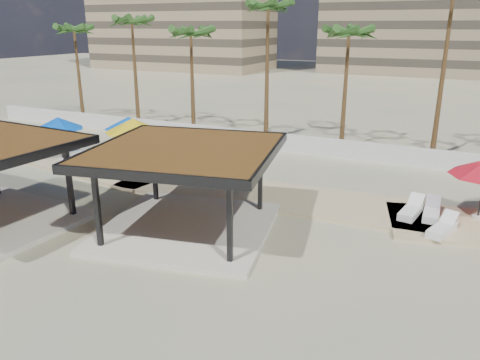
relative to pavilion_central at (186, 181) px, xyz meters
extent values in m
plane|color=tan|center=(-0.63, -1.84, -2.18)|extent=(200.00, 200.00, 0.00)
cube|color=#C6B284|center=(-12.63, 5.66, -2.12)|extent=(16.40, 6.19, 0.24)
cube|color=#C6B284|center=(1.37, 5.16, -2.12)|extent=(16.24, 5.11, 0.24)
cube|color=silver|center=(-0.63, 14.16, -1.58)|extent=(56.00, 0.30, 1.20)
cube|color=beige|center=(0.00, 0.00, -2.08)|extent=(8.13, 8.13, 0.21)
cube|color=black|center=(-2.02, -3.08, -0.41)|extent=(0.22, 0.22, 3.13)
cube|color=black|center=(-3.08, 2.02, -0.41)|extent=(0.22, 0.22, 3.13)
cube|color=black|center=(3.08, -2.02, -0.41)|extent=(0.22, 0.22, 3.13)
cube|color=black|center=(2.02, 3.08, -0.41)|extent=(0.22, 0.22, 3.13)
cube|color=brown|center=(0.00, 0.00, 1.30)|extent=(8.38, 8.38, 0.29)
cube|color=black|center=(0.72, -3.47, 1.30)|extent=(7.06, 1.59, 0.35)
cube|color=black|center=(-0.72, 3.47, 1.30)|extent=(7.06, 1.59, 0.35)
cube|color=black|center=(-3.47, -0.72, 1.30)|extent=(1.59, 7.06, 0.35)
cube|color=black|center=(3.47, 0.72, 1.30)|extent=(1.59, 7.06, 0.35)
cube|color=black|center=(-5.31, -1.21, -0.36)|extent=(0.20, 0.20, 3.22)
cube|color=black|center=(-7.95, -0.11, 1.41)|extent=(7.41, 0.52, 0.37)
cube|color=black|center=(-4.49, -3.94, 1.41)|extent=(0.52, 7.41, 0.37)
cylinder|color=beige|center=(-12.71, 5.31, -1.94)|extent=(0.53, 0.53, 0.13)
cylinder|color=#262628|center=(-12.71, 5.31, -0.74)|extent=(0.07, 0.07, 2.53)
cone|color=#054BC0|center=(-12.71, 5.31, 0.35)|extent=(4.03, 4.03, 0.74)
cylinder|color=beige|center=(-7.49, 6.06, -1.93)|extent=(0.57, 0.57, 0.14)
cylinder|color=#262628|center=(-7.49, 6.06, -0.63)|extent=(0.08, 0.08, 2.75)
cone|color=gold|center=(-7.49, 6.06, 0.56)|extent=(4.09, 4.09, 0.80)
cylinder|color=beige|center=(11.12, 6.36, -1.94)|extent=(0.53, 0.53, 0.13)
cylinder|color=beige|center=(-8.88, 7.36, -1.94)|extent=(0.53, 0.53, 0.13)
cylinder|color=#262628|center=(-8.88, 7.36, -0.74)|extent=(0.07, 0.07, 2.52)
cone|color=#054BC0|center=(-8.88, 7.36, 0.34)|extent=(3.38, 3.38, 0.74)
cube|color=white|center=(-12.85, 7.03, -1.84)|extent=(1.66, 2.43, 0.32)
cube|color=white|center=(-12.85, 7.03, -1.65)|extent=(1.66, 2.43, 0.07)
cube|color=white|center=(-13.21, 7.85, -1.37)|extent=(1.01, 1.03, 0.58)
cube|color=white|center=(9.79, 3.96, -1.88)|extent=(1.14, 1.90, 0.25)
cube|color=white|center=(9.79, 3.96, -1.72)|extent=(1.14, 1.90, 0.05)
cube|color=white|center=(10.00, 4.63, -1.51)|extent=(0.75, 0.77, 0.46)
cube|color=white|center=(8.40, 5.39, -1.87)|extent=(0.94, 1.99, 0.27)
cube|color=white|center=(8.40, 5.39, -1.71)|extent=(0.94, 1.99, 0.06)
cube|color=white|center=(8.51, 6.12, -1.48)|extent=(0.72, 0.74, 0.48)
cube|color=white|center=(9.25, 5.61, -1.87)|extent=(0.70, 1.89, 0.26)
cube|color=white|center=(9.25, 5.61, -1.71)|extent=(0.70, 1.89, 0.06)
cube|color=white|center=(9.24, 6.34, -1.49)|extent=(0.63, 0.66, 0.47)
cone|color=brown|center=(-21.63, 16.46, 1.89)|extent=(0.36, 0.36, 8.15)
ellipsoid|color=#274F1C|center=(-21.63, 16.46, 5.72)|extent=(3.00, 3.00, 1.80)
cone|color=brown|center=(-15.63, 16.86, 2.23)|extent=(0.36, 0.36, 8.82)
ellipsoid|color=#274F1C|center=(-15.63, 16.86, 6.39)|extent=(3.00, 3.00, 1.80)
cone|color=brown|center=(-9.63, 16.26, 1.80)|extent=(0.36, 0.36, 7.97)
ellipsoid|color=#274F1C|center=(-9.63, 16.26, 5.54)|extent=(3.00, 3.00, 1.80)
cone|color=brown|center=(-3.63, 17.06, 2.71)|extent=(0.36, 0.36, 9.79)
ellipsoid|color=#274F1C|center=(-3.63, 17.06, 7.35)|extent=(3.00, 3.00, 1.80)
cone|color=brown|center=(2.37, 16.56, 1.85)|extent=(0.36, 0.36, 8.06)
ellipsoid|color=#274F1C|center=(2.37, 16.56, 5.63)|extent=(3.00, 3.00, 1.80)
cone|color=brown|center=(8.37, 16.76, 3.01)|extent=(0.36, 0.36, 10.38)
camera|label=1|loc=(10.06, -15.47, 6.14)|focal=35.00mm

